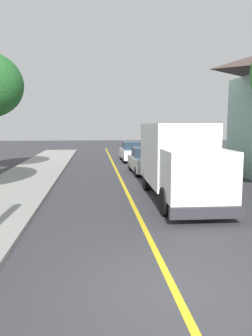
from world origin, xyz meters
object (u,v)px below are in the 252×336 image
Objects in this scene: parked_car_mid at (132,152)px; parked_van_across at (203,163)px; box_truck at (178,158)px; parked_car_near at (146,161)px.

parked_car_mid and parked_van_across have the same top height.
box_truck is 14.61m from parked_car_mid.
parked_car_mid is 9.11m from parked_van_across.
parked_car_near is 3.64m from parked_van_across.
parked_car_near is 7.11m from parked_car_mid.
parked_car_near and parked_van_across have the same top height.
parked_car_mid is at bearing 90.70° from parked_car_near.
parked_car_near is at bearing 158.84° from parked_van_across.
box_truck is 1.63× the size of parked_car_near.
box_truck is at bearing -88.26° from parked_car_near.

